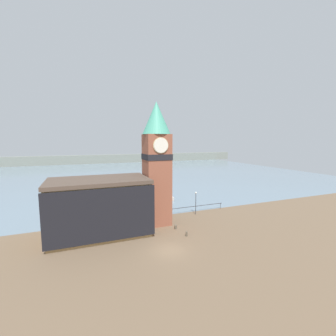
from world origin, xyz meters
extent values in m
plane|color=brown|center=(0.00, 0.00, 0.00)|extent=(160.00, 160.00, 0.00)
cube|color=slate|center=(0.00, 72.30, 0.00)|extent=(160.00, 120.00, 0.00)
cube|color=gray|center=(0.00, 112.30, 2.50)|extent=(180.00, 3.00, 5.00)
cube|color=#333338|center=(10.23, 12.05, 1.05)|extent=(11.50, 0.08, 0.08)
cylinder|color=#333338|center=(4.78, 12.05, 0.53)|extent=(0.07, 0.07, 1.05)
cylinder|color=#333338|center=(10.23, 12.05, 0.53)|extent=(0.07, 0.07, 1.05)
cylinder|color=#333338|center=(15.68, 12.05, 0.53)|extent=(0.07, 0.07, 1.05)
cube|color=brown|center=(1.60, 9.14, 7.08)|extent=(3.76, 3.76, 14.17)
cube|color=black|center=(1.60, 9.14, 10.71)|extent=(3.88, 3.88, 0.90)
cylinder|color=tan|center=(1.60, 7.19, 12.49)|extent=(2.37, 0.12, 2.37)
cylinder|color=silver|center=(1.60, 7.11, 12.49)|extent=(2.16, 0.12, 2.16)
cylinder|color=tan|center=(3.54, 9.14, 12.49)|extent=(0.12, 2.37, 2.37)
cylinder|color=silver|center=(3.62, 9.14, 12.49)|extent=(0.12, 2.16, 2.16)
cone|color=teal|center=(1.60, 9.14, 16.62)|extent=(4.33, 4.33, 4.91)
cube|color=#A88451|center=(-7.22, 8.25, 3.71)|extent=(13.15, 7.49, 7.43)
cube|color=#4C3D33|center=(-7.22, 8.25, 7.68)|extent=(13.55, 7.89, 0.50)
cube|color=black|center=(-7.22, 4.36, 3.86)|extent=(13.65, 0.30, 6.83)
cube|color=#B7B2A8|center=(6.62, 21.45, 0.40)|extent=(5.72, 2.40, 0.79)
cube|color=navy|center=(5.62, 21.55, 1.28)|extent=(2.57, 1.53, 0.98)
cylinder|color=brown|center=(3.42, 5.82, 0.25)|extent=(0.35, 0.35, 0.51)
sphere|color=brown|center=(3.42, 5.82, 0.51)|extent=(0.36, 0.36, 0.36)
cylinder|color=brown|center=(3.81, 2.89, 0.29)|extent=(0.28, 0.28, 0.59)
sphere|color=brown|center=(3.81, 2.89, 0.59)|extent=(0.29, 0.29, 0.29)
cylinder|color=#2D2D33|center=(9.45, 10.68, 1.94)|extent=(0.10, 0.10, 3.88)
sphere|color=silver|center=(9.45, 10.68, 3.98)|extent=(0.32, 0.32, 0.32)
camera|label=1|loc=(-9.52, -23.88, 13.19)|focal=24.00mm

